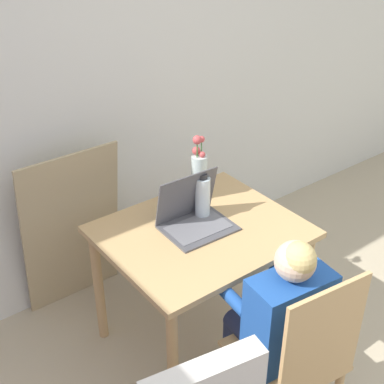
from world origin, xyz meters
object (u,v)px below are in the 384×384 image
at_px(chair_occupied, 296,359).
at_px(laptop, 193,215).
at_px(person_seated, 280,313).
at_px(water_bottle, 203,197).
at_px(flower_vase, 199,173).

distance_m(chair_occupied, laptop, 0.80).
relative_size(person_seated, water_bottle, 4.23).
xyz_separation_m(laptop, flower_vase, (0.19, 0.20, 0.08)).
distance_m(chair_occupied, flower_vase, 1.03).
height_order(person_seated, flower_vase, flower_vase).
distance_m(person_seated, water_bottle, 0.69).
bearing_deg(water_bottle, chair_occupied, -99.02).
distance_m(chair_occupied, water_bottle, 0.86).
height_order(chair_occupied, flower_vase, flower_vase).
xyz_separation_m(person_seated, laptop, (0.03, 0.62, 0.15)).
bearing_deg(person_seated, chair_occupied, 90.00).
height_order(person_seated, laptop, person_seated).
height_order(laptop, flower_vase, flower_vase).
distance_m(laptop, water_bottle, 0.10).
bearing_deg(person_seated, flower_vase, -97.80).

